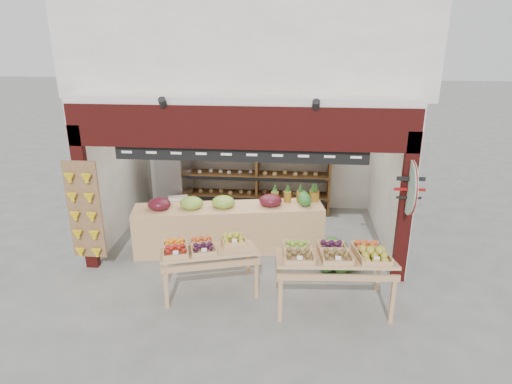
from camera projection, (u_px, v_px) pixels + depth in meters
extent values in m
plane|color=slate|center=(247.00, 246.00, 9.20)|extent=(60.00, 60.00, 0.00)
cube|color=white|center=(257.00, 145.00, 10.82)|extent=(5.76, 0.18, 3.00)
cube|color=white|center=(116.00, 163.00, 9.47)|extent=(0.18, 3.38, 3.00)
cube|color=white|center=(390.00, 170.00, 9.01)|extent=(0.18, 3.38, 3.00)
cube|color=white|center=(249.00, 88.00, 8.70)|extent=(5.76, 3.38, 0.12)
cube|color=white|center=(255.00, 24.00, 9.34)|extent=(6.36, 4.60, 2.40)
cube|color=black|center=(239.00, 127.00, 7.30)|extent=(5.70, 0.14, 0.70)
cube|color=black|center=(85.00, 199.00, 7.98)|extent=(0.22, 0.14, 2.65)
cube|color=black|center=(405.00, 209.00, 7.54)|extent=(0.22, 0.14, 2.65)
cube|color=black|center=(240.00, 154.00, 7.48)|extent=(4.20, 0.05, 0.26)
cylinder|color=white|center=(246.00, 138.00, 7.46)|extent=(0.34, 0.05, 0.34)
cube|color=#906541|center=(85.00, 210.00, 7.96)|extent=(0.60, 0.04, 1.80)
cylinder|color=#A2CCB3|center=(410.00, 187.00, 7.30)|extent=(0.04, 0.90, 0.90)
cylinder|color=maroon|center=(410.00, 188.00, 7.28)|extent=(0.01, 0.92, 0.92)
cube|color=brown|center=(187.00, 173.00, 10.82)|extent=(0.05, 0.56, 1.78)
cube|color=brown|center=(257.00, 175.00, 10.68)|extent=(0.05, 0.56, 1.78)
cube|color=brown|center=(329.00, 177.00, 10.55)|extent=(0.05, 0.56, 1.78)
cube|color=brown|center=(257.00, 195.00, 10.86)|extent=(3.34, 0.56, 0.04)
cube|color=brown|center=(257.00, 175.00, 10.68)|extent=(3.34, 0.56, 0.04)
cube|color=brown|center=(257.00, 154.00, 10.51)|extent=(3.34, 0.56, 0.04)
cube|color=brown|center=(257.00, 137.00, 10.38)|extent=(3.34, 0.56, 0.04)
cone|color=#965C31|center=(199.00, 130.00, 10.44)|extent=(0.32, 0.32, 0.28)
cone|color=#965C31|center=(228.00, 131.00, 10.38)|extent=(0.32, 0.32, 0.28)
cone|color=#965C31|center=(257.00, 131.00, 10.33)|extent=(0.32, 0.32, 0.28)
cone|color=#965C31|center=(287.00, 132.00, 10.27)|extent=(0.32, 0.32, 0.28)
cone|color=#965C31|center=(317.00, 133.00, 10.22)|extent=(0.32, 0.32, 0.28)
cube|color=#AFB2B7|center=(173.00, 179.00, 10.37)|extent=(0.77, 0.77, 1.81)
cube|color=silver|center=(177.00, 220.00, 9.94)|extent=(0.54, 0.47, 0.39)
cube|color=silver|center=(179.00, 205.00, 9.81)|extent=(0.49, 0.44, 0.32)
cube|color=#144C1B|center=(203.00, 221.00, 9.98)|extent=(0.51, 0.44, 0.32)
cube|color=silver|center=(201.00, 214.00, 10.35)|extent=(0.46, 0.41, 0.30)
cube|color=tan|center=(229.00, 228.00, 8.91)|extent=(3.71, 1.33, 0.91)
ellipsoid|color=#59141E|center=(159.00, 204.00, 8.61)|extent=(0.44, 0.40, 0.24)
ellipsoid|color=#8CB23F|center=(191.00, 203.00, 8.66)|extent=(0.44, 0.40, 0.24)
ellipsoid|color=#8CB23F|center=(223.00, 202.00, 8.71)|extent=(0.44, 0.40, 0.24)
ellipsoid|color=#59141E|center=(271.00, 201.00, 8.79)|extent=(0.44, 0.40, 0.24)
cylinder|color=olive|center=(275.00, 197.00, 8.93)|extent=(0.15, 0.15, 0.22)
cylinder|color=olive|center=(288.00, 197.00, 8.95)|extent=(0.15, 0.15, 0.22)
cylinder|color=olive|center=(300.00, 196.00, 8.97)|extent=(0.15, 0.15, 0.22)
cylinder|color=olive|center=(313.00, 196.00, 8.99)|extent=(0.15, 0.15, 0.22)
cylinder|color=olive|center=(315.00, 196.00, 9.00)|extent=(0.15, 0.15, 0.22)
cube|color=tan|center=(209.00, 251.00, 7.43)|extent=(1.73, 1.26, 0.23)
cube|color=tan|center=(166.00, 290.00, 7.10)|extent=(0.07, 0.07, 0.63)
cube|color=tan|center=(256.00, 281.00, 7.36)|extent=(0.07, 0.07, 0.63)
cube|color=tan|center=(166.00, 267.00, 7.79)|extent=(0.07, 0.07, 0.63)
cube|color=tan|center=(248.00, 259.00, 8.05)|extent=(0.07, 0.07, 0.63)
cube|color=tan|center=(334.00, 258.00, 6.99)|extent=(1.83, 1.10, 0.26)
cube|color=tan|center=(280.00, 300.00, 6.75)|extent=(0.06, 0.06, 0.73)
cube|color=tan|center=(392.00, 301.00, 6.72)|extent=(0.06, 0.06, 0.73)
cube|color=tan|center=(279.00, 270.00, 7.58)|extent=(0.06, 0.06, 0.73)
cube|color=tan|center=(379.00, 271.00, 7.54)|extent=(0.06, 0.06, 0.73)
sphere|color=#194517|center=(332.00, 264.00, 8.23)|extent=(0.27, 0.27, 0.27)
sphere|color=#194517|center=(349.00, 264.00, 8.21)|extent=(0.27, 0.27, 0.27)
sphere|color=#194517|center=(331.00, 256.00, 8.51)|extent=(0.27, 0.27, 0.27)
sphere|color=#194517|center=(347.00, 257.00, 8.49)|extent=(0.27, 0.27, 0.27)
sphere|color=#194517|center=(341.00, 248.00, 8.27)|extent=(0.27, 0.27, 0.27)
sphere|color=#194517|center=(341.00, 267.00, 8.13)|extent=(0.27, 0.27, 0.27)
sphere|color=#194517|center=(326.00, 260.00, 8.38)|extent=(0.27, 0.27, 0.27)
sphere|color=#194517|center=(332.00, 244.00, 8.44)|extent=(0.27, 0.27, 0.27)
sphere|color=#194517|center=(350.00, 260.00, 8.37)|extent=(0.27, 0.27, 0.27)
sphere|color=#194517|center=(326.00, 266.00, 8.17)|extent=(0.27, 0.27, 0.27)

